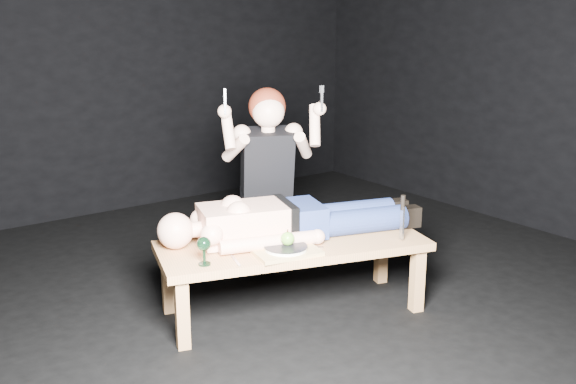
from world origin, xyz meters
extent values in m
plane|color=black|center=(0.00, 0.00, 0.00)|extent=(5.00, 5.00, 0.00)
plane|color=black|center=(0.00, 2.50, 1.50)|extent=(5.00, 0.00, 5.00)
cube|color=tan|center=(-0.13, -0.23, 0.23)|extent=(1.71, 1.05, 0.45)
cube|color=tan|center=(-0.28, -0.36, 0.46)|extent=(0.41, 0.33, 0.02)
cylinder|color=white|center=(-0.28, -0.36, 0.48)|extent=(0.29, 0.29, 0.02)
sphere|color=#64A52D|center=(-0.26, -0.35, 0.53)|extent=(0.08, 0.08, 0.08)
cube|color=#B2B2B7|center=(-0.58, -0.30, 0.45)|extent=(0.06, 0.17, 0.01)
cube|color=#B2B2B7|center=(-0.17, -0.40, 0.45)|extent=(0.06, 0.17, 0.01)
cube|color=#B2B2B7|center=(-0.10, -0.35, 0.45)|extent=(0.10, 0.16, 0.01)
camera|label=1|loc=(-2.37, -3.22, 1.77)|focal=41.09mm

